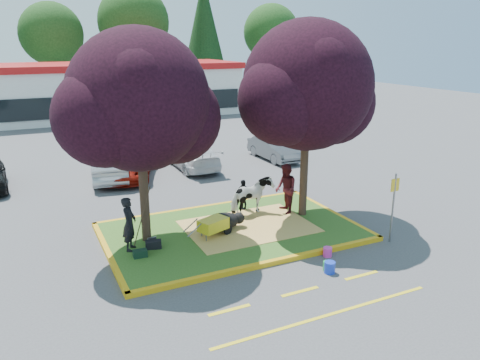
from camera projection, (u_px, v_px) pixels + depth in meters
name	position (u px, v px, depth m)	size (l,w,h in m)	color
ground	(232.00, 233.00, 15.70)	(90.00, 90.00, 0.00)	#424244
median_island	(232.00, 231.00, 15.68)	(8.00, 5.00, 0.15)	#2E561A
curb_near	(270.00, 263.00, 13.45)	(8.30, 0.16, 0.15)	gold
curb_far	(204.00, 208.00, 17.90)	(8.30, 0.16, 0.15)	gold
curb_left	(109.00, 254.00, 13.99)	(0.16, 5.30, 0.15)	gold
curb_right	(332.00, 213.00, 17.36)	(0.16, 5.30, 0.15)	gold
straw_bedding	(248.00, 226.00, 15.90)	(4.20, 3.00, 0.01)	#E6B75E
tree_purple_left	(140.00, 107.00, 13.63)	(5.06, 4.20, 6.51)	black
tree_purple_right	(308.00, 92.00, 15.75)	(5.30, 4.40, 6.82)	black
fire_lane_stripe_a	(229.00, 310.00, 11.24)	(1.10, 0.12, 0.01)	yellow
fire_lane_stripe_b	(300.00, 292.00, 12.07)	(1.10, 0.12, 0.01)	yellow
fire_lane_stripe_c	(361.00, 275.00, 12.89)	(1.10, 0.12, 0.01)	yellow
fire_lane_long	(327.00, 315.00, 11.03)	(6.00, 0.10, 0.01)	yellow
retail_building	(117.00, 89.00, 40.06)	(20.40, 8.40, 4.40)	silver
treeline	(86.00, 24.00, 46.49)	(46.58, 7.80, 14.63)	black
cow	(252.00, 197.00, 16.80)	(0.74, 1.62, 1.37)	white
calf	(221.00, 222.00, 15.56)	(1.31, 0.74, 0.57)	black
handler	(129.00, 224.00, 13.92)	(0.60, 0.40, 1.66)	black
visitor_a	(286.00, 189.00, 16.94)	(0.89, 0.69, 1.82)	#491419
visitor_b	(243.00, 194.00, 17.40)	(0.67, 0.28, 1.14)	black
wheelbarrow	(213.00, 225.00, 14.91)	(1.66, 0.85, 0.63)	black
gear_bag_dark	(153.00, 244.00, 14.21)	(0.48, 0.26, 0.24)	black
gear_bag_green	(140.00, 253.00, 13.64)	(0.40, 0.25, 0.21)	black
sign_post	(394.00, 201.00, 14.66)	(0.32, 0.06, 2.28)	slate
bucket_green	(327.00, 266.00, 13.14)	(0.25, 0.25, 0.27)	green
bucket_pink	(328.00, 252.00, 14.00)	(0.27, 0.27, 0.28)	#EB34AA
bucket_blue	(330.00, 267.00, 13.00)	(0.31, 0.31, 0.33)	#1734BD
car_silver	(109.00, 164.00, 21.63)	(1.53, 4.38, 1.44)	#A1A5A9
car_red	(126.00, 162.00, 22.08)	(2.34, 5.07, 1.41)	maroon
car_white	(192.00, 156.00, 23.56)	(1.81, 4.46, 1.30)	silver
car_grey	(274.00, 148.00, 25.29)	(1.32, 3.80, 1.25)	#53565A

